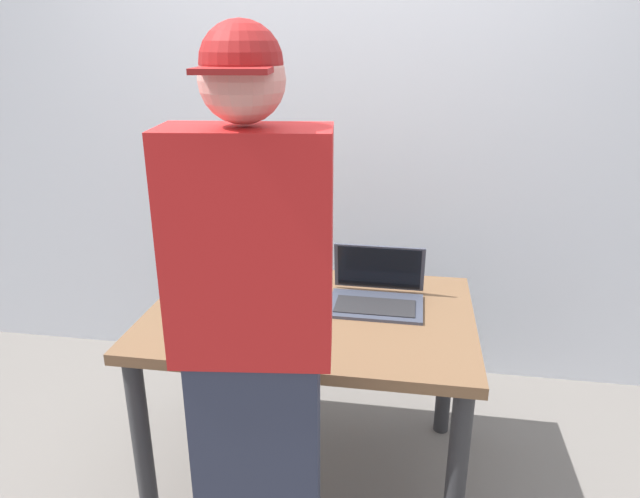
{
  "coord_description": "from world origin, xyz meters",
  "views": [
    {
      "loc": [
        0.34,
        -1.9,
        1.69
      ],
      "look_at": [
        0.04,
        0.0,
        0.98
      ],
      "focal_mm": 32.18,
      "sensor_mm": 36.0,
      "label": 1
    }
  ],
  "objects": [
    {
      "name": "person_figure",
      "position": [
        -0.03,
        -0.63,
        0.89
      ],
      "size": [
        0.42,
        0.29,
        1.73
      ],
      "color": "#2D3347",
      "rests_on": "ground"
    },
    {
      "name": "back_wall",
      "position": [
        0.0,
        0.93,
        1.3
      ],
      "size": [
        6.0,
        0.1,
        2.6
      ],
      "primitive_type": "cube",
      "color": "silver",
      "rests_on": "ground"
    },
    {
      "name": "ground_plane",
      "position": [
        0.0,
        0.0,
        0.0
      ],
      "size": [
        8.0,
        8.0,
        0.0
      ],
      "primitive_type": "plane",
      "color": "slate",
      "rests_on": "ground"
    },
    {
      "name": "beer_bottle_amber",
      "position": [
        -0.42,
        0.34,
        0.86
      ],
      "size": [
        0.07,
        0.07,
        0.32
      ],
      "color": "#472B14",
      "rests_on": "desk"
    },
    {
      "name": "beer_bottle_dark",
      "position": [
        -0.33,
        0.19,
        0.85
      ],
      "size": [
        0.06,
        0.06,
        0.29
      ],
      "color": "#333333",
      "rests_on": "desk"
    },
    {
      "name": "beer_bottle_brown",
      "position": [
        -0.43,
        0.27,
        0.84
      ],
      "size": [
        0.07,
        0.07,
        0.29
      ],
      "color": "#1E5123",
      "rests_on": "desk"
    },
    {
      "name": "coffee_mug",
      "position": [
        -0.37,
        -0.04,
        0.78
      ],
      "size": [
        0.12,
        0.08,
        0.09
      ],
      "color": "#19598C",
      "rests_on": "desk"
    },
    {
      "name": "desk",
      "position": [
        0.0,
        0.0,
        0.63
      ],
      "size": [
        1.21,
        0.83,
        0.73
      ],
      "color": "brown",
      "rests_on": "ground"
    },
    {
      "name": "beer_bottle_green",
      "position": [
        -0.53,
        0.34,
        0.86
      ],
      "size": [
        0.07,
        0.07,
        0.32
      ],
      "color": "brown",
      "rests_on": "desk"
    },
    {
      "name": "laptop",
      "position": [
        0.24,
        0.12,
        0.78
      ],
      "size": [
        0.36,
        0.29,
        0.2
      ],
      "color": "#383D4C",
      "rests_on": "desk"
    }
  ]
}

